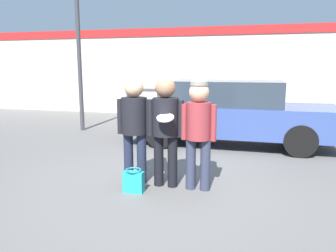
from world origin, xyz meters
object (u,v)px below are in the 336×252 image
person_right (199,126)px  street_lamp (88,14)px  person_middle_with_frisbee (166,122)px  parked_car_near (229,112)px  handbag (134,181)px  person_left (134,121)px

person_right → street_lamp: 5.79m
person_middle_with_frisbee → person_right: size_ratio=1.03×
person_middle_with_frisbee → person_right: bearing=-1.5°
parked_car_near → street_lamp: bearing=170.0°
person_middle_with_frisbee → handbag: (-0.39, -0.38, -0.84)m
street_lamp → person_middle_with_frisbee: bearing=-49.5°
person_middle_with_frisbee → parked_car_near: (0.72, 3.09, -0.25)m
parked_car_near → person_left: bearing=-111.8°
person_right → person_middle_with_frisbee: bearing=178.5°
person_middle_with_frisbee → handbag: person_middle_with_frisbee is taller
handbag → person_left: bearing=106.9°
person_right → handbag: person_right is taller
person_middle_with_frisbee → street_lamp: 5.46m
person_middle_with_frisbee → street_lamp: size_ratio=0.33×
person_left → person_right: (1.02, -0.04, -0.03)m
person_left → person_right: person_left is taller
person_right → street_lamp: street_lamp is taller
person_left → person_right: bearing=-2.2°
person_left → person_right: 1.02m
person_middle_with_frisbee → handbag: 1.00m
person_right → handbag: bearing=-157.9°
person_middle_with_frisbee → street_lamp: (-3.23, 3.78, 2.24)m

